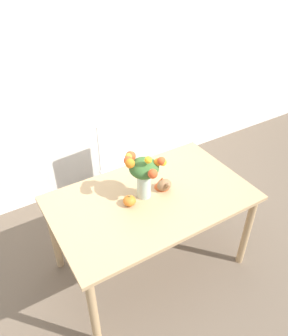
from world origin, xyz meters
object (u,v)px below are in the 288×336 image
flower_vase (143,172)px  turkey_figurine (163,184)px  dining_chair_near_window (124,167)px  pumpkin (129,201)px

flower_vase → turkey_figurine: 0.25m
flower_vase → dining_chair_near_window: 0.95m
flower_vase → pumpkin: 0.23m
pumpkin → dining_chair_near_window: dining_chair_near_window is taller
pumpkin → turkey_figurine: (0.31, 0.03, 0.01)m
pumpkin → flower_vase: bearing=13.7°
pumpkin → turkey_figurine: size_ratio=0.59×
flower_vase → turkey_figurine: bearing=-2.2°
pumpkin → turkey_figurine: bearing=4.9°
flower_vase → pumpkin: bearing=-166.3°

